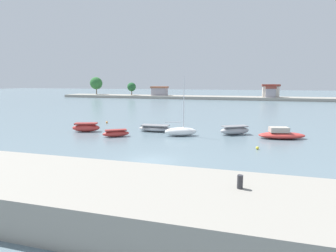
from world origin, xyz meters
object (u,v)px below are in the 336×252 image
(moored_boat_2, at_px, (155,128))
(moored_boat_3, at_px, (181,131))
(mooring_bollard, at_px, (240,182))
(mooring_buoy_3, at_px, (107,122))
(moored_boat_0, at_px, (86,127))
(moored_boat_4, at_px, (235,130))
(moored_boat_5, at_px, (281,134))
(mooring_buoy_2, at_px, (114,130))
(moored_boat_1, at_px, (116,133))
(mooring_buoy_0, at_px, (183,128))
(mooring_buoy_1, at_px, (257,148))

(moored_boat_2, relative_size, moored_boat_3, 0.64)
(mooring_bollard, relative_size, mooring_buoy_3, 1.99)
(moored_boat_0, relative_size, moored_boat_4, 0.93)
(moored_boat_2, xyz_separation_m, moored_boat_5, (16.04, -0.36, 0.06))
(moored_boat_2, bearing_deg, moored_boat_5, -3.48)
(mooring_bollard, bearing_deg, mooring_buoy_2, 128.61)
(moored_boat_1, xyz_separation_m, moored_boat_3, (7.61, 2.72, 0.15))
(moored_boat_1, relative_size, moored_boat_4, 0.78)
(moored_boat_1, xyz_separation_m, moored_boat_5, (19.62, 4.35, 0.07))
(moored_boat_0, height_order, moored_boat_4, moored_boat_0)
(mooring_bollard, bearing_deg, moored_boat_0, 135.94)
(moored_boat_2, bearing_deg, mooring_buoy_2, -171.13)
(moored_boat_5, relative_size, mooring_buoy_0, 15.94)
(moored_boat_4, height_order, moored_boat_5, moored_boat_5)
(moored_boat_1, relative_size, moored_boat_2, 0.70)
(moored_boat_0, xyz_separation_m, moored_boat_4, (19.60, 3.33, -0.02))
(moored_boat_3, distance_m, mooring_buoy_2, 9.69)
(moored_boat_5, relative_size, mooring_buoy_2, 22.50)
(mooring_buoy_2, bearing_deg, moored_boat_3, -5.36)
(mooring_buoy_1, bearing_deg, mooring_buoy_2, 163.06)
(mooring_buoy_1, relative_size, mooring_buoy_3, 0.98)
(moored_boat_3, xyz_separation_m, mooring_buoy_0, (-0.76, 4.67, -0.39))
(moored_boat_2, xyz_separation_m, moored_boat_3, (4.04, -2.00, 0.15))
(mooring_bollard, height_order, moored_boat_1, mooring_bollard)
(mooring_bollard, xyz_separation_m, mooring_buoy_2, (-17.26, 21.61, -2.11))
(moored_boat_0, distance_m, mooring_buoy_1, 22.52)
(mooring_buoy_0, bearing_deg, moored_boat_2, -140.79)
(mooring_bollard, xyz_separation_m, moored_boat_0, (-20.70, 20.03, -1.67))
(moored_boat_3, xyz_separation_m, mooring_buoy_2, (-9.63, 0.90, -0.45))
(mooring_bollard, xyz_separation_m, moored_boat_5, (4.38, 22.34, -1.75))
(moored_boat_5, height_order, mooring_buoy_3, moored_boat_5)
(moored_boat_0, xyz_separation_m, moored_boat_1, (5.46, -2.04, -0.15))
(moored_boat_2, height_order, mooring_buoy_2, moored_boat_2)
(moored_boat_2, height_order, moored_boat_4, moored_boat_4)
(mooring_bollard, distance_m, mooring_buoy_1, 16.12)
(moored_boat_3, distance_m, mooring_buoy_3, 15.60)
(moored_boat_4, relative_size, moored_boat_5, 0.72)
(moored_boat_3, distance_m, moored_boat_5, 12.11)
(moored_boat_1, relative_size, mooring_buoy_0, 9.01)
(moored_boat_5, height_order, mooring_buoy_2, moored_boat_5)
(moored_boat_5, height_order, mooring_buoy_0, moored_boat_5)
(moored_boat_5, relative_size, mooring_buoy_1, 18.61)
(moored_boat_3, relative_size, mooring_buoy_1, 23.56)
(mooring_bollard, distance_m, mooring_buoy_0, 26.80)
(moored_boat_3, relative_size, mooring_buoy_0, 20.18)
(mooring_buoy_0, bearing_deg, mooring_buoy_3, 170.53)
(moored_boat_5, xyz_separation_m, mooring_buoy_3, (-26.00, 5.24, -0.33))
(moored_boat_0, distance_m, mooring_buoy_3, 7.62)
(moored_boat_1, bearing_deg, mooring_buoy_2, 86.62)
(mooring_buoy_3, bearing_deg, mooring_buoy_2, -53.87)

